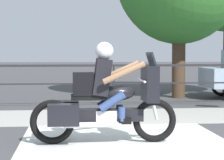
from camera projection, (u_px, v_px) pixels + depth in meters
name	position (u px, v px, depth m)	size (l,w,h in m)	color
ground_plane	(149.00, 149.00, 6.60)	(120.00, 120.00, 0.00)	#424244
sidewalk_band	(122.00, 116.00, 9.97)	(44.00, 2.40, 0.01)	#A8A59E
crosswalk_band	(131.00, 152.00, 6.37)	(3.39, 6.00, 0.01)	silver
fence_railing	(114.00, 73.00, 11.68)	(36.00, 0.05, 1.14)	#232326
motorcycle	(104.00, 99.00, 6.98)	(2.36, 0.76, 1.63)	black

